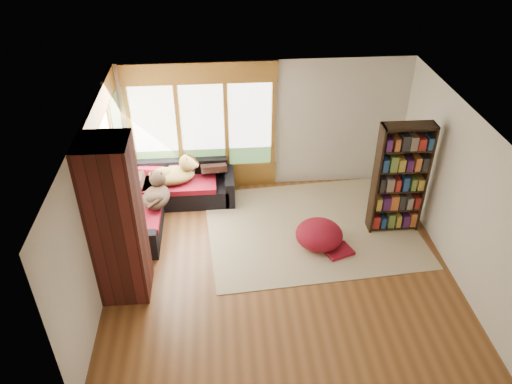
# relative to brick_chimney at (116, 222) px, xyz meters

# --- Properties ---
(floor) EXTENTS (5.50, 5.50, 0.00)m
(floor) POSITION_rel_brick_chimney_xyz_m (2.40, 0.35, -1.30)
(floor) COLOR brown
(floor) RESTS_ON ground
(ceiling) EXTENTS (5.50, 5.50, 0.00)m
(ceiling) POSITION_rel_brick_chimney_xyz_m (2.40, 0.35, 1.30)
(ceiling) COLOR white
(wall_back) EXTENTS (5.50, 0.04, 2.60)m
(wall_back) POSITION_rel_brick_chimney_xyz_m (2.40, 2.85, 0.00)
(wall_back) COLOR silver
(wall_back) RESTS_ON ground
(wall_front) EXTENTS (5.50, 0.04, 2.60)m
(wall_front) POSITION_rel_brick_chimney_xyz_m (2.40, -2.15, 0.00)
(wall_front) COLOR silver
(wall_front) RESTS_ON ground
(wall_left) EXTENTS (0.04, 5.00, 2.60)m
(wall_left) POSITION_rel_brick_chimney_xyz_m (-0.35, 0.35, 0.00)
(wall_left) COLOR silver
(wall_left) RESTS_ON ground
(wall_right) EXTENTS (0.04, 5.00, 2.60)m
(wall_right) POSITION_rel_brick_chimney_xyz_m (5.15, 0.35, 0.00)
(wall_right) COLOR silver
(wall_right) RESTS_ON ground
(windows_back) EXTENTS (2.82, 0.10, 1.90)m
(windows_back) POSITION_rel_brick_chimney_xyz_m (1.20, 2.82, 0.05)
(windows_back) COLOR olive
(windows_back) RESTS_ON wall_back
(windows_left) EXTENTS (0.10, 2.62, 1.90)m
(windows_left) POSITION_rel_brick_chimney_xyz_m (-0.32, 1.55, 0.05)
(windows_left) COLOR olive
(windows_left) RESTS_ON wall_left
(roller_blind) EXTENTS (0.03, 0.72, 0.90)m
(roller_blind) POSITION_rel_brick_chimney_xyz_m (-0.29, 2.38, 0.45)
(roller_blind) COLOR #648056
(roller_blind) RESTS_ON wall_left
(brick_chimney) EXTENTS (0.70, 0.70, 2.60)m
(brick_chimney) POSITION_rel_brick_chimney_xyz_m (0.00, 0.00, 0.00)
(brick_chimney) COLOR #471914
(brick_chimney) RESTS_ON ground
(sectional_sofa) EXTENTS (2.20, 2.20, 0.80)m
(sectional_sofa) POSITION_rel_brick_chimney_xyz_m (0.45, 2.05, -1.00)
(sectional_sofa) COLOR black
(sectional_sofa) RESTS_ON ground
(area_rug) EXTENTS (3.91, 3.11, 0.01)m
(area_rug) POSITION_rel_brick_chimney_xyz_m (3.10, 1.29, -1.29)
(area_rug) COLOR beige
(area_rug) RESTS_ON ground
(bookshelf) EXTENTS (0.88, 0.29, 2.06)m
(bookshelf) POSITION_rel_brick_chimney_xyz_m (4.54, 1.18, -0.27)
(bookshelf) COLOR black
(bookshelf) RESTS_ON ground
(pouf) EXTENTS (1.00, 1.00, 0.44)m
(pouf) POSITION_rel_brick_chimney_xyz_m (3.14, 0.81, -1.07)
(pouf) COLOR maroon
(pouf) RESTS_ON area_rug
(dog_tan) EXTENTS (0.93, 0.66, 0.47)m
(dog_tan) POSITION_rel_brick_chimney_xyz_m (0.68, 2.30, -0.53)
(dog_tan) COLOR olive
(dog_tan) RESTS_ON sectional_sofa
(dog_brindle) EXTENTS (0.52, 0.80, 0.42)m
(dog_brindle) POSITION_rel_brick_chimney_xyz_m (0.36, 1.69, -0.55)
(dog_brindle) COLOR black
(dog_brindle) RESTS_ON sectional_sofa
(throw_pillows) EXTENTS (1.98, 1.68, 0.45)m
(throw_pillows) POSITION_rel_brick_chimney_xyz_m (0.48, 2.20, -0.51)
(throw_pillows) COLOR #321D17
(throw_pillows) RESTS_ON sectional_sofa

